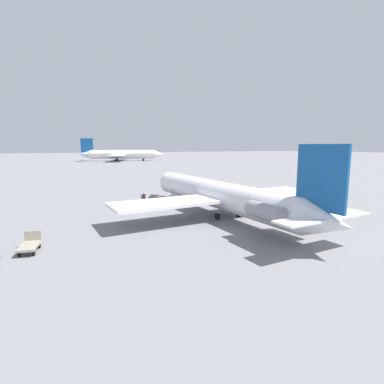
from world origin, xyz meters
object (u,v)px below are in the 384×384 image
Objects in this scene: luggage_cart at (30,245)px; airplane_taxiing_distant at (121,154)px; passenger at (144,198)px; airplane_main at (220,195)px; boarding_stairs at (156,203)px.

airplane_taxiing_distant is at bearing -3.65° from luggage_cart.
airplane_taxiing_distant is 111.96m from passenger.
airplane_main is at bearing -66.88° from luggage_cart.
airplane_taxiing_distant reaches higher than airplane_main.
airplane_taxiing_distant is 126.04m from luggage_cart.
passenger is 16.53m from luggage_cart.
airplane_taxiing_distant is 16.50× the size of luggage_cart.
airplane_main is 9.20m from boarding_stairs.
airplane_main is 119.08m from airplane_taxiing_distant.
airplane_taxiing_distant is 112.00m from boarding_stairs.
passenger reaches higher than luggage_cart.
luggage_cart is at bearing -137.87° from passenger.
airplane_taxiing_distant reaches higher than boarding_stairs.
boarding_stairs is (-110.85, 15.75, -2.80)m from airplane_taxiing_distant.
boarding_stairs is at bearing -79.65° from airplane_taxiing_distant.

